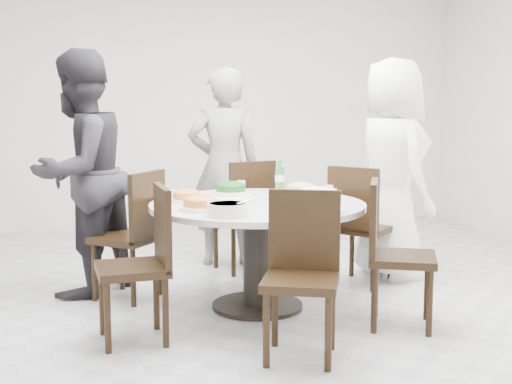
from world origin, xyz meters
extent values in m
cube|color=#B3B2B8|center=(0.00, 0.00, 0.00)|extent=(6.00, 6.00, 0.01)
cube|color=silver|center=(0.00, 3.00, 1.40)|extent=(6.00, 0.01, 2.80)
cube|color=silver|center=(0.00, -3.00, 1.40)|extent=(6.00, 0.01, 2.80)
cylinder|color=silver|center=(0.02, -0.24, 0.38)|extent=(1.50, 1.50, 0.75)
cube|color=black|center=(0.96, 0.21, 0.47)|extent=(0.59, 0.59, 0.95)
cube|color=black|center=(0.12, 0.85, 0.47)|extent=(0.52, 0.52, 0.95)
cube|color=black|center=(-0.87, 0.20, 0.47)|extent=(0.59, 0.59, 0.95)
cube|color=black|center=(-0.86, -0.75, 0.47)|extent=(0.46, 0.46, 0.95)
cube|color=black|center=(0.06, -1.24, 0.47)|extent=(0.54, 0.54, 0.95)
cube|color=black|center=(0.85, -0.82, 0.47)|extent=(0.55, 0.55, 0.95)
imported|color=white|center=(1.27, 0.39, 0.89)|extent=(0.70, 0.95, 1.79)
imported|color=black|center=(0.01, 1.11, 0.86)|extent=(0.66, 0.47, 1.73)
imported|color=black|center=(-1.20, 0.39, 0.91)|extent=(1.09, 1.13, 1.83)
cylinder|color=white|center=(-0.09, 0.22, 0.79)|extent=(0.29, 0.29, 0.07)
cylinder|color=white|center=(0.42, 0.07, 0.79)|extent=(0.26, 0.26, 0.07)
cylinder|color=white|center=(-0.45, -0.10, 0.78)|extent=(0.24, 0.24, 0.07)
cylinder|color=white|center=(0.46, -0.38, 0.78)|extent=(0.28, 0.28, 0.07)
cylinder|color=white|center=(-0.41, -0.45, 0.79)|extent=(0.29, 0.29, 0.08)
cylinder|color=silver|center=(0.30, -0.72, 0.81)|extent=(0.29, 0.29, 0.12)
cylinder|color=white|center=(-0.27, -0.70, 0.79)|extent=(0.26, 0.26, 0.08)
cylinder|color=#2E7435|center=(0.30, 0.27, 0.87)|extent=(0.07, 0.07, 0.24)
cylinder|color=white|center=(0.00, 0.41, 0.79)|extent=(0.07, 0.07, 0.08)
camera|label=1|loc=(-0.99, -5.01, 1.51)|focal=50.00mm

